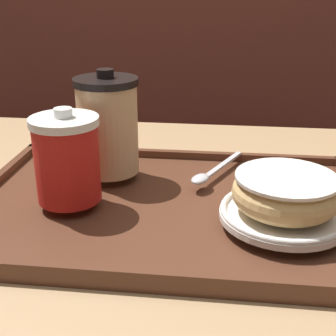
# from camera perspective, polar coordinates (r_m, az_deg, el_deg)

# --- Properties ---
(booth_bench) EXTENTS (1.43, 0.44, 1.00)m
(booth_bench) POSITION_cam_1_polar(r_m,az_deg,el_deg) (1.60, -1.34, -4.10)
(booth_bench) COLOR brown
(booth_bench) RESTS_ON ground_plane
(cafe_table) EXTENTS (0.89, 0.83, 0.73)m
(cafe_table) POSITION_cam_1_polar(r_m,az_deg,el_deg) (0.73, -1.51, -18.04)
(cafe_table) COLOR tan
(cafe_table) RESTS_ON ground_plane
(serving_tray) EXTENTS (0.53, 0.36, 0.02)m
(serving_tray) POSITION_cam_1_polar(r_m,az_deg,el_deg) (0.63, -0.00, -4.77)
(serving_tray) COLOR #512D1E
(serving_tray) RESTS_ON cafe_table
(coffee_cup_front) EXTENTS (0.09, 0.09, 0.12)m
(coffee_cup_front) POSITION_cam_1_polar(r_m,az_deg,el_deg) (0.61, -12.21, 1.13)
(coffee_cup_front) COLOR red
(coffee_cup_front) RESTS_ON serving_tray
(coffee_cup_rear) EXTENTS (0.09, 0.09, 0.15)m
(coffee_cup_rear) POSITION_cam_1_polar(r_m,az_deg,el_deg) (0.69, -7.35, 5.19)
(coffee_cup_rear) COLOR #E0B784
(coffee_cup_rear) RESTS_ON serving_tray
(plate_with_chocolate_donut) EXTENTS (0.15, 0.15, 0.01)m
(plate_with_chocolate_donut) POSITION_cam_1_polar(r_m,az_deg,el_deg) (0.58, 13.86, -5.37)
(plate_with_chocolate_donut) COLOR white
(plate_with_chocolate_donut) RESTS_ON serving_tray
(donut_chocolate_glazed) EXTENTS (0.13, 0.13, 0.04)m
(donut_chocolate_glazed) POSITION_cam_1_polar(r_m,az_deg,el_deg) (0.57, 14.12, -2.86)
(donut_chocolate_glazed) COLOR #DBB270
(donut_chocolate_glazed) RESTS_ON plate_with_chocolate_donut
(spoon) EXTENTS (0.08, 0.15, 0.01)m
(spoon) POSITION_cam_1_polar(r_m,az_deg,el_deg) (0.68, 4.87, -0.76)
(spoon) COLOR silver
(spoon) RESTS_ON serving_tray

